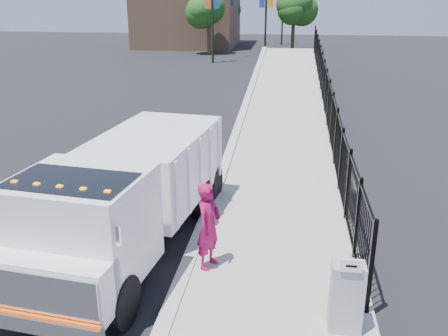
# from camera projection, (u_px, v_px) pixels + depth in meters

# --- Properties ---
(ground) EXTENTS (120.00, 120.00, 0.00)m
(ground) POSITION_uv_depth(u_px,v_px,m) (194.00, 251.00, 11.39)
(ground) COLOR black
(ground) RESTS_ON ground
(sidewalk) EXTENTS (3.55, 12.00, 0.12)m
(sidewalk) POSITION_uv_depth(u_px,v_px,m) (276.00, 307.00, 9.26)
(sidewalk) COLOR #9E998E
(sidewalk) RESTS_ON ground
(curb) EXTENTS (0.30, 12.00, 0.16)m
(curb) POSITION_uv_depth(u_px,v_px,m) (175.00, 299.00, 9.50)
(curb) COLOR #ADAAA3
(curb) RESTS_ON ground
(ramp) EXTENTS (3.95, 24.06, 3.19)m
(ramp) POSITION_uv_depth(u_px,v_px,m) (292.00, 104.00, 26.06)
(ramp) COLOR #9E998E
(ramp) RESTS_ON ground
(iron_fence) EXTENTS (0.10, 28.00, 1.80)m
(iron_fence) POSITION_uv_depth(u_px,v_px,m) (325.00, 104.00, 21.85)
(iron_fence) COLOR black
(iron_fence) RESTS_ON ground
(truck) EXTENTS (3.25, 7.64, 2.54)m
(truck) POSITION_uv_depth(u_px,v_px,m) (127.00, 192.00, 10.96)
(truck) COLOR black
(truck) RESTS_ON ground
(worker) EXTENTS (0.65, 0.79, 1.86)m
(worker) POSITION_uv_depth(u_px,v_px,m) (209.00, 226.00, 10.25)
(worker) COLOR #950E42
(worker) RESTS_ON sidewalk
(utility_cabinet) EXTENTS (0.55, 0.40, 1.25)m
(utility_cabinet) POSITION_uv_depth(u_px,v_px,m) (346.00, 297.00, 8.40)
(utility_cabinet) COLOR gray
(utility_cabinet) RESTS_ON sidewalk
(arrow_sign) EXTENTS (0.35, 0.04, 0.22)m
(arrow_sign) POSITION_uv_depth(u_px,v_px,m) (351.00, 266.00, 7.95)
(arrow_sign) COLOR white
(arrow_sign) RESTS_ON utility_cabinet
(light_pole_0) EXTENTS (3.77, 0.22, 8.00)m
(light_pole_0) POSITION_uv_depth(u_px,v_px,m) (216.00, 7.00, 39.43)
(light_pole_0) COLOR black
(light_pole_0) RESTS_ON ground
(light_pole_1) EXTENTS (3.78, 0.22, 8.00)m
(light_pole_1) POSITION_uv_depth(u_px,v_px,m) (262.00, 6.00, 41.73)
(light_pole_1) COLOR black
(light_pole_1) RESTS_ON ground
(light_pole_2) EXTENTS (3.77, 0.22, 8.00)m
(light_pole_2) POSITION_uv_depth(u_px,v_px,m) (230.00, 4.00, 48.34)
(light_pole_2) COLOR black
(light_pole_2) RESTS_ON ground
(light_pole_3) EXTENTS (3.78, 0.22, 8.00)m
(light_pole_3) POSITION_uv_depth(u_px,v_px,m) (280.00, 3.00, 52.93)
(light_pole_3) COLOR black
(light_pole_3) RESTS_ON ground
(tree_0) EXTENTS (3.09, 3.09, 5.55)m
(tree_0) POSITION_uv_depth(u_px,v_px,m) (209.00, 10.00, 44.71)
(tree_0) COLOR #382314
(tree_0) RESTS_ON ground
(tree_1) EXTENTS (2.83, 2.83, 5.41)m
(tree_1) POSITION_uv_depth(u_px,v_px,m) (294.00, 9.00, 47.92)
(tree_1) COLOR #382314
(tree_1) RESTS_ON ground
(tree_2) EXTENTS (2.55, 2.55, 5.27)m
(tree_2) POSITION_uv_depth(u_px,v_px,m) (229.00, 6.00, 55.60)
(tree_2) COLOR #382314
(tree_2) RESTS_ON ground
(building) EXTENTS (10.00, 10.00, 8.00)m
(building) POSITION_uv_depth(u_px,v_px,m) (188.00, 7.00, 52.24)
(building) COLOR #8C664C
(building) RESTS_ON ground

